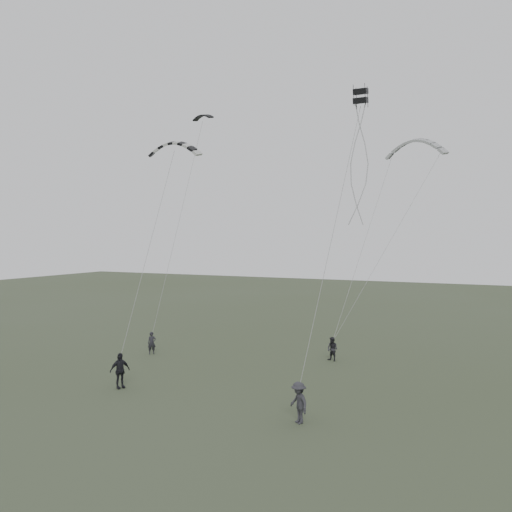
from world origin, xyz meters
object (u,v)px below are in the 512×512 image
at_px(flyer_right, 332,349).
at_px(flyer_left, 152,343).
at_px(kite_box, 361,96).
at_px(flyer_far, 299,403).
at_px(kite_dark_small, 203,115).
at_px(kite_pale_large, 415,141).
at_px(flyer_center, 120,371).
at_px(kite_striped, 174,143).

bearing_deg(flyer_right, flyer_left, -143.82).
bearing_deg(kite_box, flyer_far, -105.38).
relative_size(kite_dark_small, kite_box, 2.37).
height_order(kite_dark_small, kite_pale_large, kite_dark_small).
height_order(flyer_right, flyer_center, flyer_center).
height_order(kite_pale_large, kite_box, kite_pale_large).
bearing_deg(flyer_far, flyer_left, -171.86).
relative_size(kite_dark_small, kite_striped, 0.54).
height_order(flyer_center, kite_pale_large, kite_pale_large).
bearing_deg(flyer_center, kite_dark_small, 35.44).
height_order(flyer_left, flyer_far, flyer_far).
relative_size(flyer_left, kite_box, 2.06).
relative_size(flyer_far, kite_pale_large, 0.42).
relative_size(flyer_far, kite_box, 2.42).
height_order(flyer_left, kite_striped, kite_striped).
xyz_separation_m(flyer_left, kite_pale_large, (15.68, 9.05, 13.78)).
height_order(flyer_far, kite_pale_large, kite_pale_large).
xyz_separation_m(flyer_right, kite_pale_large, (4.17, 5.82, 13.77)).
distance_m(kite_dark_small, kite_pale_large, 15.31).
distance_m(flyer_center, flyer_far, 10.09).
bearing_deg(flyer_far, kite_pale_large, 119.85).
bearing_deg(kite_box, kite_dark_small, 150.22).
bearing_deg(kite_striped, kite_pale_large, 25.56).
height_order(flyer_center, flyer_far, flyer_center).
bearing_deg(kite_dark_small, flyer_far, -32.09).
distance_m(flyer_center, kite_striped, 13.48).
distance_m(flyer_left, flyer_far, 15.26).
relative_size(flyer_left, flyer_right, 0.98).
bearing_deg(flyer_center, kite_pale_large, -12.29).
xyz_separation_m(flyer_right, kite_striped, (-8.30, -5.21, 12.70)).
bearing_deg(kite_pale_large, kite_box, -87.25).
height_order(flyer_right, kite_striped, kite_striped).
xyz_separation_m(kite_dark_small, kite_box, (13.37, -7.31, -2.06)).
height_order(flyer_right, kite_dark_small, kite_dark_small).
xyz_separation_m(flyer_left, flyer_center, (3.13, -6.93, 0.17)).
bearing_deg(kite_box, kite_striped, 176.27).
bearing_deg(kite_dark_small, kite_striped, -59.09).
bearing_deg(kite_pale_large, kite_dark_small, -155.24).
distance_m(kite_pale_large, kite_box, 11.60).
xyz_separation_m(flyer_left, kite_dark_small, (1.15, 4.82, 16.07)).
relative_size(flyer_left, flyer_far, 0.85).
distance_m(flyer_far, kite_striped, 17.04).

